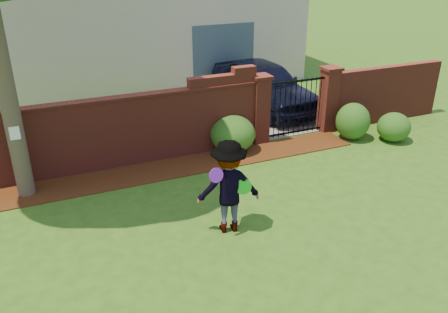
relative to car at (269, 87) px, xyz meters
name	(u,v)px	position (x,y,z in m)	size (l,w,h in m)	color
ground	(243,239)	(-3.91, -6.26, -0.79)	(80.00, 80.00, 0.01)	#2F5A16
mulch_bed	(146,173)	(-4.86, -2.92, -0.77)	(11.10, 1.08, 0.03)	#3B1C0A
brick_wall	(92,134)	(-5.92, -2.26, 0.14)	(8.70, 0.31, 2.16)	maroon
brick_wall_return	(384,94)	(2.69, -2.26, 0.07)	(4.00, 0.25, 1.70)	maroon
pillar_left	(260,109)	(-1.51, -2.26, 0.17)	(0.50, 0.50, 1.88)	maroon
pillar_right	(329,99)	(0.69, -2.26, 0.17)	(0.50, 0.50, 1.88)	maroon
iron_gate	(295,107)	(-0.41, -2.26, 0.07)	(1.78, 0.03, 1.60)	black
driveway	(235,97)	(-0.41, 1.74, -0.78)	(3.20, 8.00, 0.01)	slate
car	(269,87)	(0.00, 0.00, 0.00)	(1.85, 4.60, 1.57)	black
paper_notice	(15,133)	(-7.51, -3.05, 0.72)	(0.20, 0.01, 0.28)	white
shrub_left	(233,134)	(-2.43, -2.54, -0.30)	(1.18, 1.18, 0.97)	#1A5018
shrub_middle	(353,121)	(0.98, -3.07, -0.27)	(0.94, 0.94, 1.03)	#1A5018
shrub_right	(394,127)	(1.93, -3.65, -0.38)	(0.90, 0.90, 0.80)	#1A5018
man	(229,188)	(-4.03, -5.88, 0.13)	(1.18, 0.68, 1.83)	gray
frisbee_purple	(216,175)	(-4.35, -6.06, 0.54)	(0.27, 0.27, 0.03)	purple
frisbee_green	(243,187)	(-3.81, -6.06, 0.20)	(0.30, 0.30, 0.03)	green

